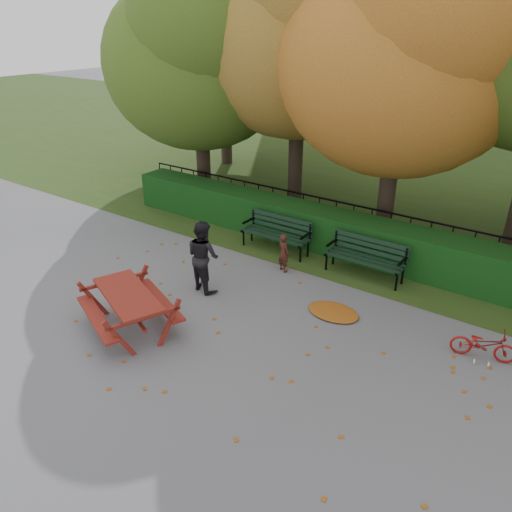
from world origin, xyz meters
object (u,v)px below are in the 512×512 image
Objects in this scene: tree_f at (226,6)px; child at (284,253)px; tree_c at (416,43)px; bench_right at (366,255)px; tree_b at (307,15)px; adult at (203,256)px; picnic_table at (128,301)px; bench_left at (277,231)px; bicycle at (484,344)px; tree_a at (201,49)px.

tree_f is 9.90× the size of child.
bench_right is (0.27, -2.26, -4.30)m from tree_c.
child is at bearing -64.25° from tree_b.
child is 1.98m from adult.
tree_b is 5.58× the size of adult.
bench_left is at bearing 108.49° from picnic_table.
tree_f is at bearing -24.20° from child.
tree_f reaches higher than child.
picnic_table is 2.09× the size of bicycle.
tree_c is 3.56× the size of picnic_table.
tree_f is 11.04m from adult.
tree_b is 6.76m from bench_right.
bench_right is at bearing -122.65° from adult.
bicycle is at bearing -32.88° from tree_f.
tree_a is at bearing -38.07° from adult.
tree_b is at bearing -27.99° from tree_f.
bicycle is at bearing -169.73° from child.
tree_c is at bearing 3.65° from tree_a.
tree_c reaches higher than picnic_table.
tree_b reaches higher than picnic_table.
bench_left is at bearing -81.96° from adult.
child is at bearing -113.63° from tree_c.
child is (1.07, 3.70, -0.14)m from picnic_table.
bench_right is at bearing 0.00° from bench_left.
picnic_table reaches higher than bicycle.
picnic_table is (-2.45, -6.85, -4.22)m from tree_c.
tree_b is 6.59m from child.
tree_c is 6.82m from bicycle.
tree_b reaches higher than tree_a.
tree_c is 8.66m from tree_f.
child is 0.59× the size of adult.
adult is 1.46× the size of bicycle.
adult is (3.69, -4.47, -3.73)m from tree_a.
tree_f is 4.09× the size of picnic_table.
tree_a reaches higher than bench_left.
tree_b reaches higher than tree_c.
adult is (-0.95, -1.70, 0.32)m from child.
adult is at bearing -135.03° from bench_right.
child is at bearing 66.11° from bicycle.
tree_f is 11.19m from bench_right.
bench_left is at bearing -29.66° from child.
bench_left is at bearing -43.51° from tree_f.
tree_a is 4.16× the size of bench_left.
tree_f is at bearing 43.06° from bicycle.
tree_b is 5.32m from tree_f.
tree_c is 5.31m from bench_left.
tree_f reaches higher than adult.
tree_f reaches higher than bench_left.
bench_right is at bearing 46.11° from bicycle.
bench_right is 5.33m from picnic_table.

